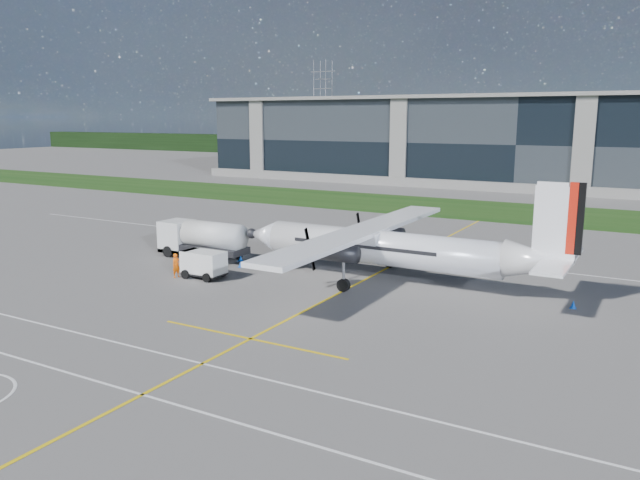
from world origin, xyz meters
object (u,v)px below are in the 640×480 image
at_px(safety_cone_stbdwing, 427,243).
at_px(safety_cone_nose_port, 241,264).
at_px(safety_cone_fwd, 241,258).
at_px(fuel_tanker_truck, 197,239).
at_px(turboprop_aircraft, 393,229).
at_px(baggage_tug, 204,265).
at_px(safety_cone_tail, 573,305).
at_px(ground_crew_person, 176,264).
at_px(pylon_west, 323,107).
at_px(safety_cone_nose_stbd, 267,257).

distance_m(safety_cone_stbdwing, safety_cone_nose_port, 18.63).
bearing_deg(safety_cone_fwd, fuel_tanker_truck, -171.54).
height_order(turboprop_aircraft, safety_cone_nose_port, turboprop_aircraft).
bearing_deg(baggage_tug, safety_cone_tail, 12.33).
bearing_deg(ground_crew_person, safety_cone_stbdwing, -17.50).
relative_size(turboprop_aircraft, safety_cone_nose_port, 52.82).
height_order(pylon_west, safety_cone_nose_port, pylon_west).
relative_size(baggage_tug, safety_cone_tail, 6.77).
relative_size(ground_crew_person, safety_cone_tail, 4.24).
bearing_deg(safety_cone_tail, safety_cone_nose_stbd, 175.59).
height_order(fuel_tanker_truck, ground_crew_person, fuel_tanker_truck).
xyz_separation_m(safety_cone_tail, safety_cone_stbdwing, (-14.80, 14.18, 0.00)).
height_order(baggage_tug, ground_crew_person, ground_crew_person).
bearing_deg(ground_crew_person, safety_cone_fwd, 5.61).
bearing_deg(pylon_west, safety_cone_fwd, -63.21).
distance_m(safety_cone_fwd, safety_cone_nose_stbd, 2.28).
relative_size(safety_cone_tail, safety_cone_nose_port, 1.00).
distance_m(fuel_tanker_truck, ground_crew_person, 6.95).
bearing_deg(ground_crew_person, safety_cone_nose_stbd, -3.46).
height_order(pylon_west, fuel_tanker_truck, pylon_west).
relative_size(fuel_tanker_truck, safety_cone_nose_stbd, 17.18).
height_order(turboprop_aircraft, safety_cone_stbdwing, turboprop_aircraft).
height_order(safety_cone_nose_stbd, safety_cone_nose_port, same).
xyz_separation_m(turboprop_aircraft, safety_cone_nose_stbd, (-12.07, 1.55, -3.71)).
bearing_deg(safety_cone_stbdwing, safety_cone_nose_port, -122.80).
distance_m(fuel_tanker_truck, safety_cone_tail, 30.34).
bearing_deg(safety_cone_stbdwing, safety_cone_nose_stbd, -128.60).
bearing_deg(ground_crew_person, safety_cone_nose_port, -10.85).
height_order(turboprop_aircraft, safety_cone_nose_stbd, turboprop_aircraft).
height_order(baggage_tug, safety_cone_tail, baggage_tug).
distance_m(turboprop_aircraft, safety_cone_nose_port, 13.03).
bearing_deg(safety_cone_fwd, baggage_tug, -80.81).
distance_m(pylon_west, safety_cone_fwd, 158.80).
bearing_deg(baggage_tug, safety_cone_fwd, 99.19).
bearing_deg(pylon_west, ground_crew_person, -64.56).
relative_size(safety_cone_stbdwing, safety_cone_nose_port, 1.00).
xyz_separation_m(safety_cone_stbdwing, safety_cone_nose_stbd, (-9.80, -12.28, 0.00)).
relative_size(safety_cone_fwd, safety_cone_nose_port, 1.00).
height_order(safety_cone_fwd, safety_cone_nose_stbd, same).
xyz_separation_m(pylon_west, safety_cone_nose_stbd, (72.88, -139.53, -14.75)).
distance_m(baggage_tug, safety_cone_nose_port, 4.13).
relative_size(fuel_tanker_truck, baggage_tug, 2.54).
bearing_deg(safety_cone_tail, fuel_tanker_truck, -179.39).
bearing_deg(safety_cone_nose_port, ground_crew_person, -114.20).
bearing_deg(safety_cone_tail, safety_cone_stbdwing, 136.23).
xyz_separation_m(safety_cone_nose_stbd, safety_cone_nose_port, (-0.28, -3.38, 0.00)).
height_order(safety_cone_tail, safety_cone_stbdwing, same).
height_order(turboprop_aircraft, safety_cone_fwd, turboprop_aircraft).
distance_m(turboprop_aircraft, safety_cone_stbdwing, 14.50).
distance_m(ground_crew_person, safety_cone_fwd, 6.87).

